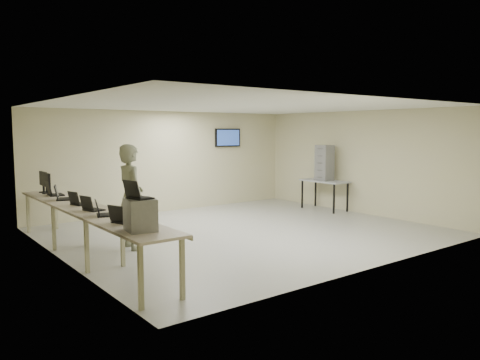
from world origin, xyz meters
TOP-DOWN VIEW (x-y plane):
  - room at (0.03, 0.06)m, footprint 8.01×7.01m
  - workbench at (-3.59, 0.00)m, footprint 0.76×6.00m
  - equipment_box at (-3.65, -2.35)m, footprint 0.43×0.48m
  - laptop_on_box at (-3.70, -2.35)m, footprint 0.33×0.37m
  - laptop_0 at (-3.64, -1.69)m, footprint 0.39×0.41m
  - laptop_1 at (-3.66, -0.94)m, footprint 0.37×0.40m
  - laptop_2 at (-3.62, -0.35)m, footprint 0.35×0.39m
  - laptop_3 at (-3.59, 0.41)m, footprint 0.34×0.37m
  - laptop_4 at (-3.64, 1.25)m, footprint 0.42×0.45m
  - laptop_5 at (-3.59, 1.99)m, footprint 0.35×0.42m
  - monitor_near at (-3.60, 2.40)m, footprint 0.20×0.46m
  - monitor_far at (-3.60, 2.65)m, footprint 0.21×0.47m
  - soldier at (-2.67, 0.14)m, footprint 0.50×0.74m
  - side_table at (3.60, 0.93)m, footprint 0.66×1.42m
  - storage_bins at (3.58, 0.93)m, footprint 0.38×0.42m

SIDE VIEW (x-z plane):
  - side_table at x=3.60m, z-range 0.35..1.20m
  - workbench at x=-3.59m, z-range 0.38..1.28m
  - laptop_3 at x=-3.59m, z-range 0.84..1.09m
  - laptop_2 at x=-3.62m, z-range 0.84..1.10m
  - laptop_1 at x=-3.66m, z-range 0.84..1.10m
  - laptop_0 at x=-3.64m, z-range 0.83..1.11m
  - laptop_4 at x=-3.64m, z-range 0.83..1.13m
  - laptop_5 at x=-3.59m, z-range 0.82..1.13m
  - soldier at x=-2.67m, z-range 0.00..2.01m
  - equipment_box at x=-3.65m, z-range 0.90..1.34m
  - monitor_near at x=-3.60m, z-range 0.95..1.40m
  - monitor_far at x=-3.60m, z-range 0.95..1.41m
  - storage_bins at x=3.58m, z-range 0.85..1.86m
  - laptop_on_box at x=-3.70m, z-range 1.28..1.54m
  - room at x=0.03m, z-range 0.01..2.82m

